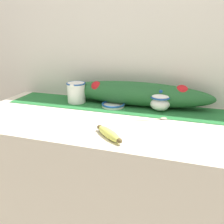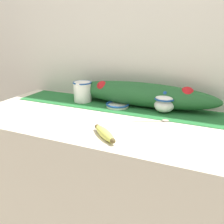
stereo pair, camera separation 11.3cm
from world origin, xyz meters
TOP-DOWN VIEW (x-y plane):
  - countertop at (0.00, 0.00)m, footprint 1.54×0.62m
  - back_wall at (0.00, 0.33)m, footprint 2.34×0.04m
  - table_runner at (0.00, 0.18)m, footprint 1.42×0.23m
  - cream_pitcher at (-0.34, 0.19)m, footprint 0.11×0.13m
  - sugar_bowl at (0.14, 0.18)m, footprint 0.10×0.10m
  - small_dish at (-0.11, 0.17)m, footprint 0.13×0.13m
  - banana at (-0.01, -0.21)m, footprint 0.15×0.13m
  - spoon at (0.16, 0.06)m, footprint 0.17×0.09m
  - poinsettia_garland at (0.00, 0.23)m, footprint 0.82×0.14m

SIDE VIEW (x-z plane):
  - countertop at x=0.00m, z-range 0.00..0.94m
  - table_runner at x=0.00m, z-range 0.94..0.94m
  - spoon at x=0.16m, z-range 0.94..0.95m
  - small_dish at x=-0.11m, z-range 0.94..0.96m
  - banana at x=-0.01m, z-range 0.94..0.97m
  - sugar_bowl at x=0.14m, z-range 0.93..1.04m
  - cream_pitcher at x=-0.34m, z-range 0.94..1.06m
  - poinsettia_garland at x=0.00m, z-range 0.94..1.07m
  - back_wall at x=0.00m, z-range 0.00..2.40m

